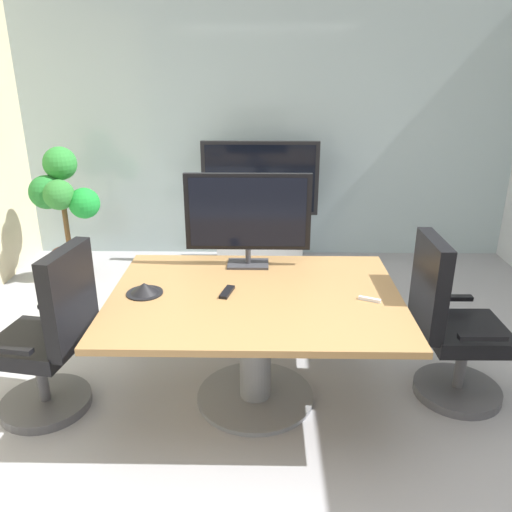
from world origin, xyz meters
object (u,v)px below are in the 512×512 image
object	(u,v)px
office_chair_left	(51,346)
office_chair_right	(451,333)
conference_phone	(144,289)
remote_control	(227,292)
potted_plant	(64,205)
wall_display_unit	(260,223)
tv_monitor	(248,215)
conference_table	(255,322)

from	to	relation	value
office_chair_left	office_chair_right	distance (m)	2.48
conference_phone	remote_control	bearing A→B (deg)	1.32
potted_plant	wall_display_unit	bearing A→B (deg)	13.07
office_chair_left	office_chair_right	bearing A→B (deg)	104.12
wall_display_unit	remote_control	xyz separation A→B (m)	(-0.18, -2.39, 0.32)
office_chair_right	remote_control	world-z (taller)	office_chair_right
potted_plant	remote_control	bearing A→B (deg)	-48.63
office_chair_right	conference_phone	size ratio (longest dim) A/B	4.95
office_chair_right	tv_monitor	world-z (taller)	tv_monitor
office_chair_left	conference_phone	xyz separation A→B (m)	(0.57, 0.12, 0.33)
remote_control	conference_phone	bearing A→B (deg)	-165.29
conference_phone	remote_control	world-z (taller)	conference_phone
tv_monitor	wall_display_unit	size ratio (longest dim) A/B	0.64
conference_table	potted_plant	distance (m)	2.73
office_chair_left	remote_control	world-z (taller)	office_chair_left
conference_table	remote_control	bearing A→B (deg)	177.44
conference_table	conference_phone	distance (m)	0.71
office_chair_left	conference_phone	size ratio (longest dim) A/B	4.95
wall_display_unit	remote_control	distance (m)	2.42
conference_table	office_chair_right	bearing A→B (deg)	3.05
conference_table	tv_monitor	bearing A→B (deg)	97.00
office_chair_left	conference_phone	distance (m)	0.67
conference_phone	remote_control	size ratio (longest dim) A/B	1.29
conference_table	conference_phone	world-z (taller)	conference_phone
office_chair_right	conference_table	bearing A→B (deg)	92.43
office_chair_left	tv_monitor	size ratio (longest dim) A/B	1.30
tv_monitor	office_chair_left	bearing A→B (deg)	-153.00
wall_display_unit	conference_phone	distance (m)	2.52
office_chair_left	conference_phone	world-z (taller)	office_chair_left
office_chair_right	office_chair_left	bearing A→B (deg)	93.87
office_chair_left	office_chair_right	world-z (taller)	same
tv_monitor	wall_display_unit	xyz separation A→B (m)	(0.06, 1.93, -0.67)
wall_display_unit	potted_plant	xyz separation A→B (m)	(-1.90, -0.44, 0.31)
office_chair_right	conference_phone	bearing A→B (deg)	91.47
tv_monitor	conference_phone	distance (m)	0.84
conference_table	office_chair_right	distance (m)	1.24
office_chair_left	wall_display_unit	world-z (taller)	wall_display_unit
conference_table	office_chair_left	bearing A→B (deg)	-174.08
conference_phone	potted_plant	bearing A→B (deg)	121.88
conference_table	tv_monitor	xyz separation A→B (m)	(-0.06, 0.47, 0.55)
conference_table	office_chair_left	xyz separation A→B (m)	(-1.24, -0.13, -0.11)
office_chair_right	remote_control	distance (m)	1.44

